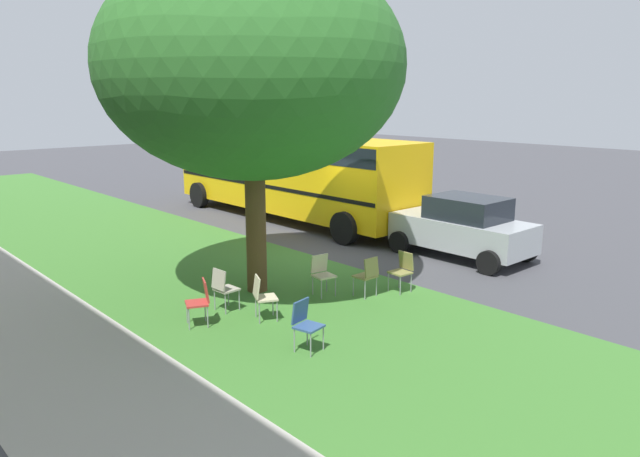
{
  "coord_description": "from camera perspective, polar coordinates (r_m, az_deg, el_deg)",
  "views": [
    {
      "loc": [
        -11.36,
        10.5,
        4.21
      ],
      "look_at": [
        -0.76,
        0.88,
        1.02
      ],
      "focal_mm": 33.41,
      "sensor_mm": 36.0,
      "label": 1
    }
  ],
  "objects": [
    {
      "name": "chair_1",
      "position": [
        11.37,
        -11.38,
        -6.63
      ],
      "size": [
        0.55,
        0.55,
        0.88
      ],
      "color": "#B7332D",
      "rests_on": "ground"
    },
    {
      "name": "grass_verge",
      "position": [
        14.14,
        -9.11,
        -4.89
      ],
      "size": [
        48.0,
        6.0,
        0.01
      ],
      "primitive_type": "cube",
      "color": "#3D752D",
      "rests_on": "ground"
    },
    {
      "name": "chair_4",
      "position": [
        12.73,
        4.58,
        -4.32
      ],
      "size": [
        0.43,
        0.42,
        0.88
      ],
      "color": "olive",
      "rests_on": "ground"
    },
    {
      "name": "school_bus",
      "position": [
        20.76,
        -2.92,
        5.78
      ],
      "size": [
        10.4,
        2.8,
        2.88
      ],
      "color": "yellow",
      "rests_on": "ground"
    },
    {
      "name": "chair_2",
      "position": [
        10.09,
        -1.41,
        -8.88
      ],
      "size": [
        0.5,
        0.49,
        0.88
      ],
      "color": "#335184",
      "rests_on": "ground"
    },
    {
      "name": "chair_0",
      "position": [
        13.18,
        7.9,
        -3.81
      ],
      "size": [
        0.44,
        0.45,
        0.88
      ],
      "color": "olive",
      "rests_on": "ground"
    },
    {
      "name": "chair_3",
      "position": [
        12.82,
        0.21,
        -4.15
      ],
      "size": [
        0.48,
        0.48,
        0.88
      ],
      "color": "beige",
      "rests_on": "ground"
    },
    {
      "name": "chair_6",
      "position": [
        11.45,
        -5.55,
        -6.29
      ],
      "size": [
        0.55,
        0.56,
        0.88
      ],
      "color": "beige",
      "rests_on": "ground"
    },
    {
      "name": "chair_5",
      "position": [
        12.02,
        -9.23,
        -5.48
      ],
      "size": [
        0.44,
        0.44,
        0.88
      ],
      "color": "#ADA393",
      "rests_on": "ground"
    },
    {
      "name": "ground",
      "position": [
        16.03,
        0.49,
        -2.65
      ],
      "size": [
        80.0,
        80.0,
        0.0
      ],
      "primitive_type": "plane",
      "color": "#424247"
    },
    {
      "name": "parked_car",
      "position": [
        16.15,
        13.54,
        0.17
      ],
      "size": [
        3.7,
        1.92,
        1.65
      ],
      "color": "#ADB2B7",
      "rests_on": "ground"
    },
    {
      "name": "street_tree",
      "position": [
        12.66,
        -6.52,
        15.14
      ],
      "size": [
        6.29,
        6.29,
        7.13
      ],
      "color": "brown",
      "rests_on": "ground"
    },
    {
      "name": "sidewalk_strip",
      "position": [
        12.45,
        -26.47,
        -8.54
      ],
      "size": [
        48.0,
        2.8,
        0.01
      ],
      "primitive_type": "cube",
      "color": "#ADA89E",
      "rests_on": "ground"
    }
  ]
}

